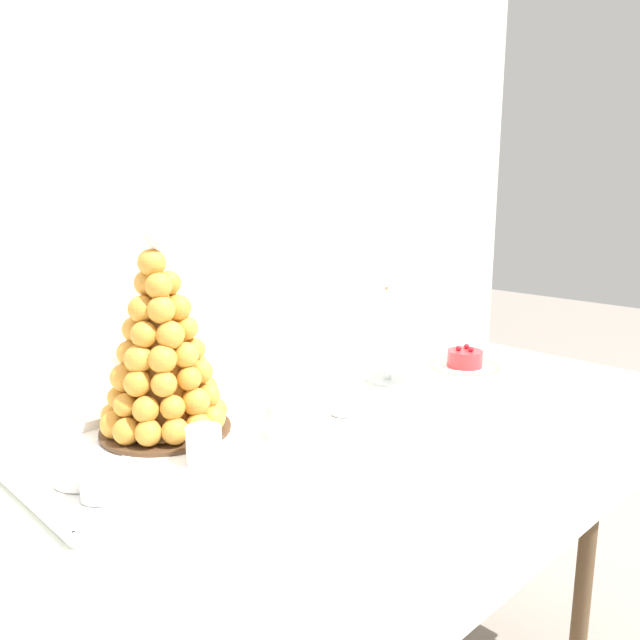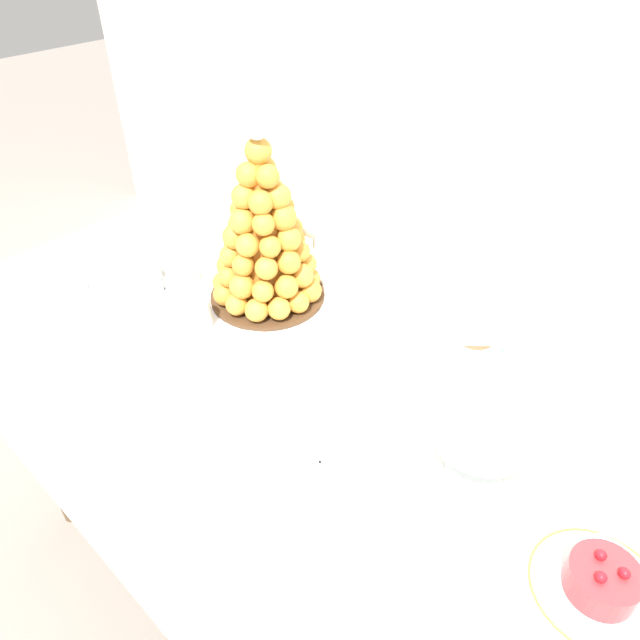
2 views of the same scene
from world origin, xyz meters
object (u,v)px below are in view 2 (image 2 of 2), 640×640
at_px(fruit_tart_plate, 600,584).
at_px(wine_glass, 314,225).
at_px(dessert_cup_centre, 248,355).
at_px(macaron_goblet, 491,398).
at_px(croquembouche, 264,235).
at_px(creme_brulee_ramekin, 178,272).
at_px(dessert_cup_left, 147,281).
at_px(serving_tray, 259,323).
at_px(dessert_cup_mid_right, 316,402).
at_px(dessert_cup_mid_left, 196,314).

bearing_deg(fruit_tart_plate, wine_glass, 159.73).
bearing_deg(dessert_cup_centre, macaron_goblet, 13.29).
height_order(croquembouche, creme_brulee_ramekin, croquembouche).
bearing_deg(creme_brulee_ramekin, dessert_cup_left, -95.44).
distance_m(dessert_cup_left, macaron_goblet, 0.75).
relative_size(macaron_goblet, fruit_tart_plate, 1.34).
relative_size(croquembouche, fruit_tart_plate, 2.16).
bearing_deg(serving_tray, dessert_cup_mid_right, -20.84).
xyz_separation_m(croquembouche, dessert_cup_left, (-0.20, -0.16, -0.12)).
bearing_deg(fruit_tart_plate, creme_brulee_ramekin, 176.66).
height_order(serving_tray, dessert_cup_mid_left, dessert_cup_mid_left).
distance_m(dessert_cup_left, dessert_cup_mid_left, 0.17).
distance_m(dessert_cup_mid_left, wine_glass, 0.31).
height_order(serving_tray, dessert_cup_centre, dessert_cup_centre).
bearing_deg(dessert_cup_mid_left, serving_tray, 49.05).
xyz_separation_m(fruit_tart_plate, wine_glass, (-0.76, 0.28, 0.10)).
distance_m(dessert_cup_mid_left, dessert_cup_mid_right, 0.32).
bearing_deg(dessert_cup_left, creme_brulee_ramekin, 84.56).
bearing_deg(dessert_cup_centre, croquembouche, 128.78).
xyz_separation_m(serving_tray, dessert_cup_mid_right, (0.25, -0.09, 0.02)).
height_order(macaron_goblet, wine_glass, macaron_goblet).
height_order(dessert_cup_mid_left, creme_brulee_ramekin, dessert_cup_mid_left).
xyz_separation_m(croquembouche, dessert_cup_centre, (0.14, -0.17, -0.12)).
bearing_deg(creme_brulee_ramekin, dessert_cup_mid_right, -9.25).
bearing_deg(dessert_cup_mid_right, macaron_goblet, 20.56).
bearing_deg(fruit_tart_plate, dessert_cup_mid_left, -178.61).
xyz_separation_m(dessert_cup_centre, fruit_tart_plate, (0.62, 0.03, -0.02)).
relative_size(dessert_cup_left, macaron_goblet, 0.26).
distance_m(creme_brulee_ramekin, wine_glass, 0.31).
bearing_deg(dessert_cup_centre, dessert_cup_mid_right, 1.50).
distance_m(dessert_cup_mid_right, wine_glass, 0.44).
bearing_deg(macaron_goblet, dessert_cup_centre, -166.71).
distance_m(croquembouche, creme_brulee_ramekin, 0.25).
bearing_deg(wine_glass, dessert_cup_left, -124.00).
distance_m(dessert_cup_left, creme_brulee_ramekin, 0.07).
bearing_deg(dessert_cup_left, dessert_cup_mid_right, -1.03).
height_order(serving_tray, macaron_goblet, macaron_goblet).
height_order(dessert_cup_left, creme_brulee_ramekin, dessert_cup_left).
distance_m(dessert_cup_mid_right, fruit_tart_plate, 0.46).
bearing_deg(dessert_cup_mid_left, croquembouche, 80.99).
bearing_deg(wine_glass, croquembouche, -90.38).
bearing_deg(macaron_goblet, creme_brulee_ramekin, -179.07).
relative_size(dessert_cup_mid_left, macaron_goblet, 0.26).
bearing_deg(dessert_cup_centre, creme_brulee_ramekin, 165.64).
relative_size(serving_tray, macaron_goblet, 2.89).
distance_m(croquembouche, dessert_cup_centre, 0.25).
bearing_deg(wine_glass, dessert_cup_centre, -66.31).
bearing_deg(macaron_goblet, dessert_cup_left, -173.63).
xyz_separation_m(serving_tray, macaron_goblet, (0.49, -0.00, 0.13)).
xyz_separation_m(serving_tray, croquembouche, (-0.05, 0.07, 0.15)).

